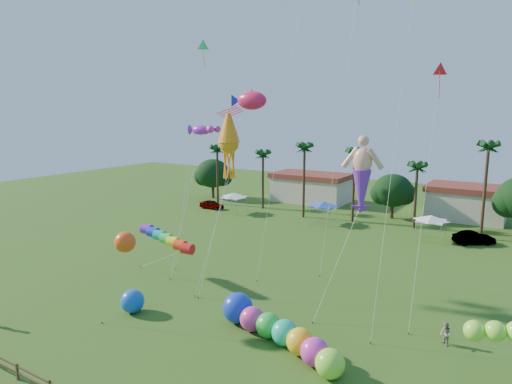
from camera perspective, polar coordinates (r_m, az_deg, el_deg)
The scene contains 18 objects.
ground at distance 30.13m, azimuth -10.74°, elevation -20.09°, with size 160.00×160.00×0.00m, color #285116.
tree_line at distance 65.44m, azimuth 18.68°, elevation 0.08°, with size 69.46×8.91×11.00m.
buildings_row at distance 73.25m, azimuth 14.61°, elevation -0.50°, with size 35.00×7.00×4.00m.
tent_row at distance 61.48m, azimuth 8.23°, elevation -1.56°, with size 31.00×4.00×0.60m.
car_a at distance 71.42m, azimuth -5.56°, elevation -1.57°, with size 1.60×3.97×1.35m, color #4C4C54.
car_b at distance 58.08m, azimuth 25.59°, elevation -5.19°, with size 1.57×4.50×1.48m, color #4C4C54.
spectator_b at distance 33.36m, azimuth 22.61°, elevation -16.06°, with size 0.77×0.60×1.57m, color gray.
caterpillar_inflatable at distance 31.26m, azimuth 2.41°, elevation -16.79°, with size 10.63×5.23×2.22m.
blue_ball at distance 36.62m, azimuth -15.19°, elevation -13.03°, with size 1.80×1.80×1.80m, color blue.
rainbow_tube at distance 40.76m, azimuth -10.41°, elevation -6.62°, with size 9.14×2.26×3.93m.
green_worm at distance 29.58m, azimuth 25.63°, elevation -15.36°, with size 8.92×3.69×3.55m.
orange_ball_kite at distance 33.76m, azimuth -16.05°, elevation -6.04°, with size 2.23×2.39×6.67m.
merman_kite at distance 34.74m, azimuth 13.09°, elevation 1.51°, with size 3.17×5.63×12.81m.
fish_kite at distance 39.05m, azimuth -0.53°, elevation 11.36°, with size 4.30×6.72×16.80m.
squid_kite at distance 39.02m, azimuth -3.41°, elevation 6.06°, with size 2.23×5.59×15.02m.
lobster_kite at distance 41.94m, azimuth -6.91°, elevation 7.70°, with size 3.28×4.50×13.99m.
delta_kite_red at distance 34.52m, azimuth 21.97°, elevation 13.31°, with size 1.09×4.22×18.35m.
delta_kite_green at distance 46.57m, azimuth -6.68°, elevation 17.25°, with size 1.05×5.37×21.90m.
Camera 1 is at (17.97, -18.93, 15.07)m, focal length 32.00 mm.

